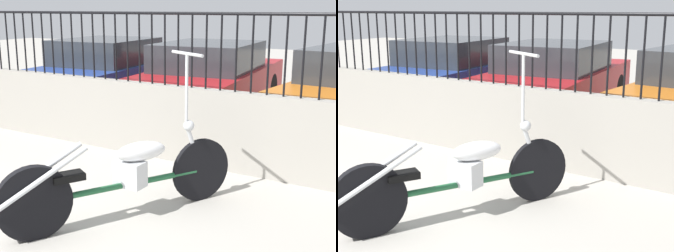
# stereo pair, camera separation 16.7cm
# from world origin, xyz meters

# --- Properties ---
(low_wall) EXTENTS (8.26, 0.18, 0.96)m
(low_wall) POSITION_xyz_m (0.00, 3.18, 0.48)
(low_wall) COLOR #9E998E
(low_wall) RESTS_ON ground_plane
(fence_railing) EXTENTS (8.26, 0.04, 0.90)m
(fence_railing) POSITION_xyz_m (-0.00, 3.18, 1.56)
(fence_railing) COLOR black
(fence_railing) RESTS_ON low_wall
(motorcycle_green) EXTENTS (1.25, 2.13, 1.52)m
(motorcycle_green) POSITION_xyz_m (1.16, 1.36, 0.42)
(motorcycle_green) COLOR black
(motorcycle_green) RESTS_ON ground_plane
(car_blue) EXTENTS (2.19, 4.26, 1.30)m
(car_blue) POSITION_xyz_m (-2.45, 5.89, 0.66)
(car_blue) COLOR black
(car_blue) RESTS_ON ground_plane
(car_red) EXTENTS (2.18, 4.28, 1.32)m
(car_red) POSITION_xyz_m (-0.04, 5.77, 0.67)
(car_red) COLOR black
(car_red) RESTS_ON ground_plane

